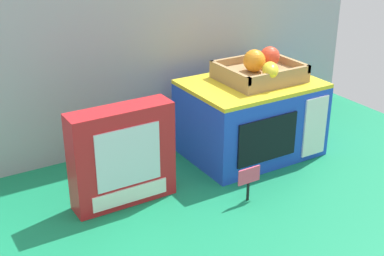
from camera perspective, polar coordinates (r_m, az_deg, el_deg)
The scene contains 7 objects.
ground_plane at distance 1.62m, azimuth 1.01°, elevation -4.72°, with size 1.70×1.70×0.00m, color #147A4C.
display_back_panel at distance 1.73m, azimuth -4.13°, elevation 9.54°, with size 1.61×0.03×0.70m, color #A0A3A8.
toy_microwave at distance 1.70m, azimuth 6.27°, elevation 1.10°, with size 0.41×0.30×0.24m.
food_groups_crate at distance 1.68m, azimuth 7.35°, elevation 6.19°, with size 0.24×0.22×0.10m.
cookie_set_box at distance 1.42m, azimuth -7.47°, elevation -3.01°, with size 0.28×0.08×0.27m.
price_sign at distance 1.45m, azimuth 6.11°, elevation -5.45°, with size 0.07×0.01×0.10m.
loose_toy_apple at distance 1.93m, azimuth 11.60°, elevation 0.75°, with size 0.07×0.07×0.07m, color red.
Camera 1 is at (-0.76, -1.20, 0.77)m, focal length 49.76 mm.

